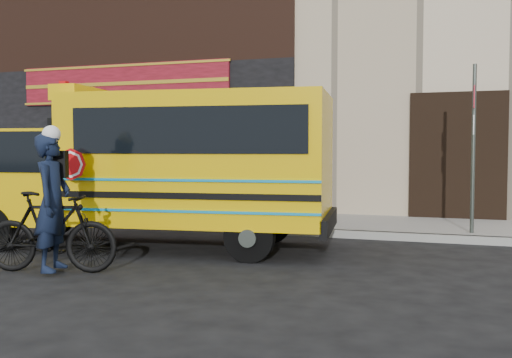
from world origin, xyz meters
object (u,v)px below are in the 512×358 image
Objects in this scene: bicycle at (51,232)px; cyclist at (53,205)px; school_bus at (165,165)px; sign_pole at (473,144)px.

cyclist is (0.08, -0.06, 0.40)m from bicycle.
bicycle is 0.41m from cyclist.
school_bus is 2.06× the size of sign_pole.
school_bus reaches higher than cyclist.
school_bus is 3.60× the size of bicycle.
sign_pole is (5.33, 2.64, 0.38)m from school_bus.
sign_pole is 1.75× the size of cyclist.
sign_pole is 1.75× the size of bicycle.
sign_pole reaches higher than school_bus.
sign_pole reaches higher than cyclist.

